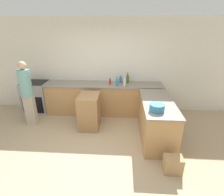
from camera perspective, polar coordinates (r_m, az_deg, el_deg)
ground_plane at (r=3.80m, az=-5.78°, el=-17.84°), size 14.00×14.00×0.00m
wall_back at (r=5.24m, az=-2.43°, el=10.40°), size 8.00×0.06×2.70m
counter_back at (r=5.18m, az=-2.67°, el=-0.13°), size 3.36×0.66×0.91m
counter_peninsula at (r=4.19m, az=14.14°, el=-6.66°), size 0.69×1.70×0.91m
range_oven at (r=5.77m, az=-23.36°, el=0.42°), size 0.73×0.63×0.92m
island_table at (r=4.49m, az=-7.39°, el=-4.31°), size 0.50×0.66×0.88m
mixing_bowl at (r=3.50m, az=14.48°, el=-3.03°), size 0.29×0.29×0.15m
water_bottle_blue at (r=5.14m, az=2.81°, el=6.00°), size 0.08×0.08×0.20m
olive_oil_bottle at (r=5.07m, az=5.10°, el=6.17°), size 0.08×0.08×0.30m
hot_sauce_bottle at (r=4.96m, az=-0.66°, el=5.38°), size 0.06×0.06×0.19m
dish_soap_bottle at (r=4.85m, az=1.60°, el=5.27°), size 0.07×0.07×0.26m
vinegar_bottle_clear at (r=4.81m, az=4.16°, el=5.14°), size 0.08×0.08×0.27m
person_by_range at (r=4.88m, az=-26.05°, el=1.99°), size 0.29×0.29×1.68m
paper_bag at (r=3.51m, az=19.24°, el=-19.80°), size 0.32×0.23×0.32m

